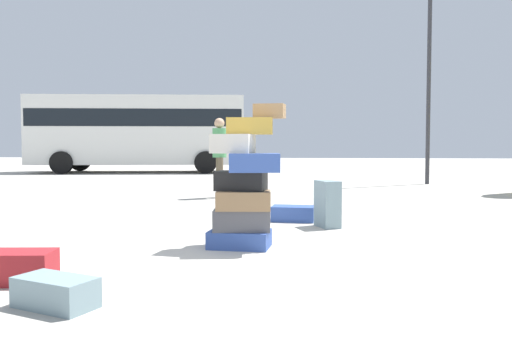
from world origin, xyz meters
name	(u,v)px	position (x,y,z in m)	size (l,w,h in m)	color
ground_plane	(251,256)	(0.00, 0.00, 0.00)	(80.00, 80.00, 0.00)	#ADA89E
suitcase_tower	(244,188)	(-0.12, 0.43, 0.66)	(0.85, 0.64, 1.60)	#334F99
suitcase_navy_left_side	(293,214)	(0.39, 2.44, 0.11)	(0.63, 0.38, 0.23)	#334F99
suitcase_maroon_foreground_near	(6,267)	(-1.91, -1.21, 0.13)	(0.77, 0.33, 0.26)	maroon
suitcase_slate_upright_blue	(327,204)	(0.87, 1.93, 0.32)	(0.24, 0.42, 0.65)	gray
suitcase_slate_white_trunk	(56,292)	(-1.19, -1.78, 0.11)	(0.58, 0.30, 0.21)	gray
person_bearded_onlooker	(219,150)	(-1.26, 5.69, 1.03)	(0.30, 0.33, 1.72)	brown
parked_bus	(139,129)	(-6.34, 15.76, 1.83)	(9.01, 3.71, 3.15)	silver
lamp_post	(430,27)	(4.17, 10.10, 4.54)	(0.36, 0.36, 7.10)	#333338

